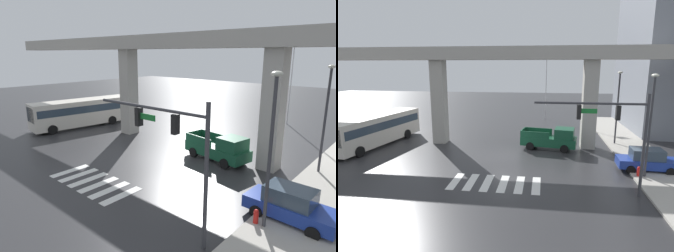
% 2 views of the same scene
% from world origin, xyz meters
% --- Properties ---
extents(ground_plane, '(120.00, 120.00, 0.00)m').
position_xyz_m(ground_plane, '(0.00, 0.00, 0.00)').
color(ground_plane, '#2D2D30').
extents(crosswalk_stripes, '(6.05, 2.80, 0.01)m').
position_xyz_m(crosswalk_stripes, '(-0.00, -5.97, 0.01)').
color(crosswalk_stripes, silver).
rests_on(crosswalk_stripes, ground).
extents(elevated_overpass, '(54.34, 2.17, 9.49)m').
position_xyz_m(elevated_overpass, '(0.00, 3.55, 8.11)').
color(elevated_overpass, '#ADA89E').
rests_on(elevated_overpass, ground).
extents(sidewalk_east, '(4.00, 36.00, 0.15)m').
position_xyz_m(sidewalk_east, '(11.42, 2.00, 0.07)').
color(sidewalk_east, '#ADA89E').
rests_on(sidewalk_east, ground).
extents(pickup_truck, '(5.35, 2.73, 2.08)m').
position_xyz_m(pickup_truck, '(3.93, 2.58, 0.99)').
color(pickup_truck, '#14472D').
rests_on(pickup_truck, ground).
extents(city_bus, '(4.01, 11.05, 2.99)m').
position_xyz_m(city_bus, '(-13.26, 1.80, 1.72)').
color(city_bus, beige).
rests_on(city_bus, ground).
extents(sedan_blue, '(4.37, 2.10, 1.72)m').
position_xyz_m(sedan_blue, '(10.85, -2.19, 0.85)').
color(sedan_blue, '#1E3899').
rests_on(sedan_blue, ground).
extents(traffic_signal_mast, '(6.49, 0.32, 6.20)m').
position_xyz_m(traffic_signal_mast, '(7.23, -6.67, 4.39)').
color(traffic_signal_mast, '#38383D').
rests_on(traffic_signal_mast, ground).
extents(street_lamp_near_corner, '(0.44, 0.70, 7.24)m').
position_xyz_m(street_lamp_near_corner, '(10.22, -3.69, 4.56)').
color(street_lamp_near_corner, '#38383D').
rests_on(street_lamp_near_corner, ground).
extents(street_lamp_mid_block, '(0.44, 0.70, 7.24)m').
position_xyz_m(street_lamp_mid_block, '(10.22, 5.00, 4.56)').
color(street_lamp_mid_block, '#38383D').
rests_on(street_lamp_mid_block, ground).
extents(fire_hydrant, '(0.24, 0.24, 0.85)m').
position_xyz_m(fire_hydrant, '(9.82, -3.69, 0.43)').
color(fire_hydrant, red).
rests_on(fire_hydrant, ground).
extents(flagpole, '(1.16, 0.12, 9.47)m').
position_xyz_m(flagpole, '(3.44, 18.07, 5.52)').
color(flagpole, silver).
rests_on(flagpole, ground).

